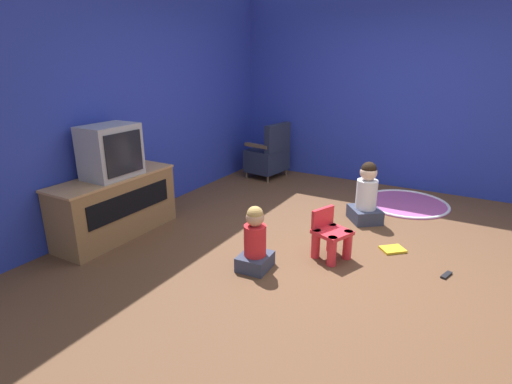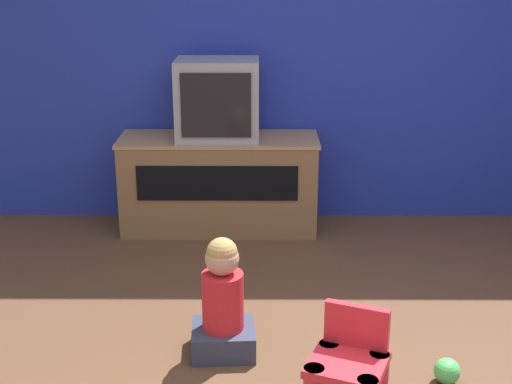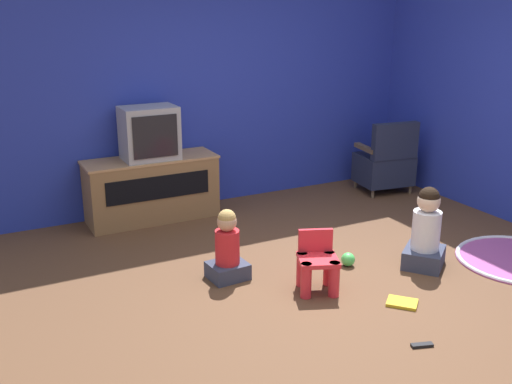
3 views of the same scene
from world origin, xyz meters
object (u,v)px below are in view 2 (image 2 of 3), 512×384
toy_ball (447,371)px  tv_cabinet (219,182)px  television (218,100)px  yellow_kid_chair (348,375)px  child_watching_left (223,304)px

toy_ball → tv_cabinet: bearing=120.7°
television → tv_cabinet: bearing=90.0°
television → toy_ball: television is taller
television → toy_ball: bearing=-59.0°
television → yellow_kid_chair: bearing=-73.2°
yellow_kid_chair → child_watching_left: child_watching_left is taller
tv_cabinet → toy_ball: bearing=-59.3°
yellow_kid_chair → tv_cabinet: bearing=128.6°
child_watching_left → tv_cabinet: bearing=90.0°
child_watching_left → toy_ball: 1.09m
tv_cabinet → yellow_kid_chair: size_ratio=2.89×
television → yellow_kid_chair: television is taller
tv_cabinet → yellow_kid_chair: bearing=-73.4°
tv_cabinet → television: bearing=-90.0°
television → toy_ball: 2.38m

